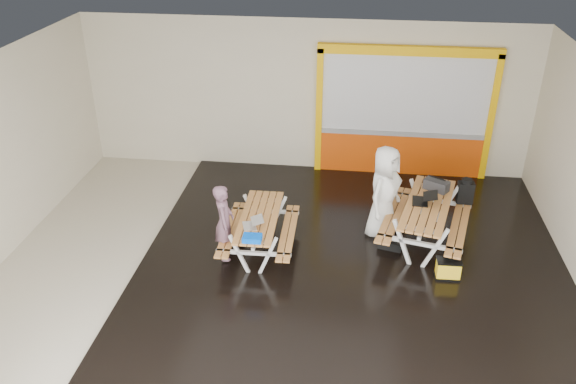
# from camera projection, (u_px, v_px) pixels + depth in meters

# --- Properties ---
(room) EXTENTS (10.02, 8.02, 3.52)m
(room) POSITION_uv_depth(u_px,v_px,m) (281.00, 178.00, 9.58)
(room) COLOR beige
(room) RESTS_ON ground
(deck) EXTENTS (7.50, 7.98, 0.05)m
(deck) POSITION_uv_depth(u_px,v_px,m) (352.00, 269.00, 10.27)
(deck) COLOR black
(deck) RESTS_ON room
(kiosk) EXTENTS (3.88, 0.16, 3.00)m
(kiosk) POSITION_uv_depth(u_px,v_px,m) (403.00, 116.00, 12.93)
(kiosk) COLOR #DA4708
(kiosk) RESTS_ON room
(picnic_table_left) EXTENTS (1.32, 1.91, 0.76)m
(picnic_table_left) POSITION_uv_depth(u_px,v_px,m) (260.00, 224.00, 10.52)
(picnic_table_left) COLOR #B27539
(picnic_table_left) RESTS_ON deck
(picnic_table_right) EXTENTS (1.93, 2.45, 0.87)m
(picnic_table_right) POSITION_uv_depth(u_px,v_px,m) (427.00, 213.00, 10.73)
(picnic_table_right) COLOR #B27539
(picnic_table_right) RESTS_ON deck
(person_left) EXTENTS (0.42, 0.57, 1.42)m
(person_left) POSITION_uv_depth(u_px,v_px,m) (224.00, 222.00, 10.18)
(person_left) COLOR #6E4B5B
(person_left) RESTS_ON deck
(person_right) EXTENTS (0.94, 1.07, 1.85)m
(person_right) POSITION_uv_depth(u_px,v_px,m) (384.00, 193.00, 10.89)
(person_right) COLOR white
(person_right) RESTS_ON deck
(laptop_left) EXTENTS (0.43, 0.41, 0.15)m
(laptop_left) POSITION_uv_depth(u_px,v_px,m) (252.00, 224.00, 10.11)
(laptop_left) COLOR silver
(laptop_left) RESTS_ON picnic_table_left
(laptop_right) EXTENTS (0.47, 0.42, 0.18)m
(laptop_right) POSITION_uv_depth(u_px,v_px,m) (424.00, 199.00, 10.64)
(laptop_right) COLOR black
(laptop_right) RESTS_ON picnic_table_right
(blue_pouch) EXTENTS (0.32, 0.23, 0.09)m
(blue_pouch) POSITION_uv_depth(u_px,v_px,m) (252.00, 238.00, 9.71)
(blue_pouch) COLOR blue
(blue_pouch) RESTS_ON picnic_table_left
(toolbox) EXTENTS (0.50, 0.44, 0.26)m
(toolbox) POSITION_uv_depth(u_px,v_px,m) (436.00, 185.00, 11.04)
(toolbox) COLOR black
(toolbox) RESTS_ON picnic_table_right
(backpack) EXTENTS (0.31, 0.21, 0.51)m
(backpack) POSITION_uv_depth(u_px,v_px,m) (465.00, 191.00, 11.21)
(backpack) COLOR black
(backpack) RESTS_ON picnic_table_right
(dark_case) EXTENTS (0.50, 0.42, 0.16)m
(dark_case) POSITION_uv_depth(u_px,v_px,m) (391.00, 243.00, 10.81)
(dark_case) COLOR black
(dark_case) RESTS_ON deck
(fluke_bag) EXTENTS (0.42, 0.28, 0.36)m
(fluke_bag) POSITION_uv_depth(u_px,v_px,m) (448.00, 269.00, 9.93)
(fluke_bag) COLOR black
(fluke_bag) RESTS_ON deck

